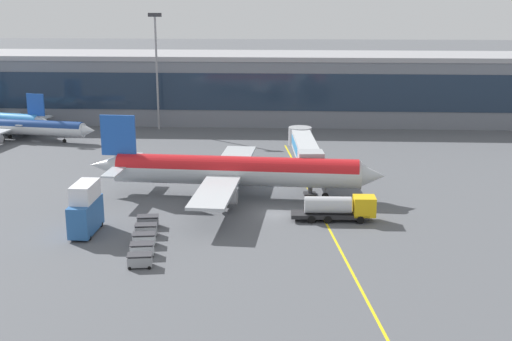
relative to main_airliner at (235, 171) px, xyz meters
The scene contains 14 objects.
ground_plane 10.55m from the main_airliner, 51.63° to the right, with size 700.00×700.00×0.00m, color #515459.
apron_lead_in_line 13.84m from the main_airliner, 25.36° to the right, with size 0.30×80.00×0.01m, color yellow.
terminal_building 62.94m from the main_airliner, 74.19° to the left, with size 181.48×19.31×15.31m.
main_airliner is the anchor object (origin of this frame).
jet_bridge 14.86m from the main_airliner, 46.74° to the left, with size 5.25×21.19×6.59m.
fuel_tanker 17.44m from the main_airliner, 34.07° to the right, with size 10.86×2.90×3.25m.
catering_lift 23.27m from the main_airliner, 136.53° to the right, with size 2.60×6.83×6.30m.
baggage_cart_0 27.50m from the main_airliner, 107.05° to the right, with size 2.84×1.95×1.48m.
baggage_cart_1 24.66m from the main_airliner, 110.25° to the right, with size 2.84×1.95×1.48m.
baggage_cart_2 21.92m from the main_airliner, 114.27° to the right, with size 2.84×1.95×1.48m.
baggage_cart_3 19.33m from the main_airliner, 119.44° to the right, with size 2.84×1.95×1.48m.
baggage_cart_4 16.95m from the main_airliner, 126.17° to the right, with size 2.84×1.95×1.48m.
commuter_jet_near 59.56m from the main_airliner, 142.98° to the left, with size 35.41×28.40×8.32m.
apron_light_mast_0 53.70m from the main_airliner, 113.02° to the left, with size 2.80×0.50×24.56m.
Camera 1 is at (1.97, -84.31, 28.50)m, focal length 46.82 mm.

